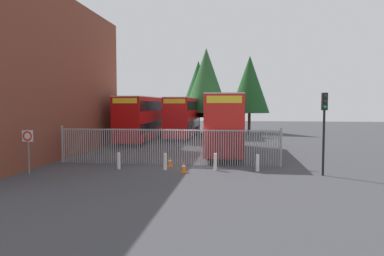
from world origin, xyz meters
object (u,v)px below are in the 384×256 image
(double_decker_bus_behind_fence_left, at_px, (142,117))
(double_decker_bus_behind_fence_right, at_px, (183,116))
(bollard_near_right, at_px, (215,162))
(bollard_far_right, at_px, (258,163))
(traffic_cone_mid_forecourt, at_px, (184,167))
(bollard_near_left, at_px, (119,161))
(traffic_light_kerbside, at_px, (324,118))
(traffic_cone_by_gate, at_px, (170,162))
(bollard_center_front, at_px, (165,162))
(double_decker_bus_far_back, at_px, (222,115))
(speed_limit_sign_post, at_px, (28,141))
(double_decker_bus_near_gate, at_px, (227,121))

(double_decker_bus_behind_fence_left, height_order, double_decker_bus_behind_fence_right, same)
(bollard_near_right, height_order, bollard_far_right, same)
(bollard_near_right, bearing_deg, traffic_cone_mid_forecourt, -151.74)
(double_decker_bus_behind_fence_left, relative_size, bollard_near_left, 11.38)
(double_decker_bus_behind_fence_right, height_order, traffic_light_kerbside, double_decker_bus_behind_fence_right)
(traffic_cone_by_gate, xyz_separation_m, traffic_cone_mid_forecourt, (1.10, -1.78, 0.00))
(bollard_center_front, bearing_deg, double_decker_bus_far_back, 85.02)
(double_decker_bus_behind_fence_right, distance_m, bollard_far_right, 20.86)
(double_decker_bus_behind_fence_right, xyz_separation_m, speed_limit_sign_post, (-4.83, -22.02, -0.65))
(bollard_near_right, height_order, traffic_cone_mid_forecourt, bollard_near_right)
(double_decker_bus_far_back, relative_size, speed_limit_sign_post, 4.50)
(bollard_center_front, relative_size, traffic_cone_by_gate, 1.61)
(double_decker_bus_behind_fence_right, distance_m, traffic_cone_mid_forecourt, 20.72)
(bollard_center_front, bearing_deg, traffic_cone_mid_forecourt, -29.23)
(double_decker_bus_far_back, height_order, traffic_cone_by_gate, double_decker_bus_far_back)
(bollard_center_front, bearing_deg, speed_limit_sign_post, -161.39)
(double_decker_bus_behind_fence_left, relative_size, bollard_near_right, 11.38)
(traffic_cone_mid_forecourt, bearing_deg, double_decker_bus_behind_fence_right, 98.84)
(traffic_light_kerbside, bearing_deg, speed_limit_sign_post, -173.45)
(double_decker_bus_near_gate, relative_size, double_decker_bus_behind_fence_left, 1.00)
(double_decker_bus_far_back, height_order, bollard_center_front, double_decker_bus_far_back)
(double_decker_bus_behind_fence_right, bearing_deg, double_decker_bus_behind_fence_left, -125.00)
(bollard_far_right, bearing_deg, traffic_cone_mid_forecourt, -167.67)
(double_decker_bus_behind_fence_right, distance_m, bollard_near_left, 19.91)
(bollard_center_front, xyz_separation_m, traffic_cone_mid_forecourt, (1.15, -0.65, -0.19))
(bollard_near_left, height_order, traffic_light_kerbside, traffic_light_kerbside)
(double_decker_bus_near_gate, height_order, traffic_cone_by_gate, double_decker_bus_near_gate)
(double_decker_bus_far_back, bearing_deg, speed_limit_sign_post, -108.76)
(double_decker_bus_behind_fence_right, bearing_deg, bollard_near_right, -76.05)
(double_decker_bus_near_gate, relative_size, traffic_cone_by_gate, 18.32)
(double_decker_bus_behind_fence_left, distance_m, bollard_far_right, 18.17)
(double_decker_bus_behind_fence_left, bearing_deg, traffic_light_kerbside, -48.10)
(bollard_near_right, distance_m, traffic_cone_by_gate, 2.91)
(double_decker_bus_far_back, height_order, bollard_far_right, double_decker_bus_far_back)
(speed_limit_sign_post, bearing_deg, bollard_far_right, 11.92)
(double_decker_bus_far_back, bearing_deg, bollard_near_right, -88.24)
(double_decker_bus_behind_fence_left, height_order, double_decker_bus_far_back, same)
(bollard_near_left, relative_size, traffic_cone_mid_forecourt, 1.61)
(traffic_cone_mid_forecourt, bearing_deg, traffic_light_kerbside, 0.79)
(speed_limit_sign_post, bearing_deg, traffic_light_kerbside, 6.55)
(double_decker_bus_behind_fence_right, height_order, traffic_cone_by_gate, double_decker_bus_behind_fence_right)
(traffic_cone_by_gate, height_order, speed_limit_sign_post, speed_limit_sign_post)
(speed_limit_sign_post, bearing_deg, bollard_near_right, 14.81)
(traffic_cone_by_gate, bearing_deg, traffic_light_kerbside, -11.29)
(double_decker_bus_behind_fence_left, bearing_deg, double_decker_bus_near_gate, -41.19)
(double_decker_bus_far_back, relative_size, bollard_near_right, 11.38)
(double_decker_bus_behind_fence_left, xyz_separation_m, traffic_cone_mid_forecourt, (6.54, -15.55, -2.13))
(speed_limit_sign_post, bearing_deg, double_decker_bus_far_back, 71.24)
(double_decker_bus_behind_fence_left, height_order, speed_limit_sign_post, double_decker_bus_behind_fence_left)
(double_decker_bus_near_gate, height_order, bollard_center_front, double_decker_bus_near_gate)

